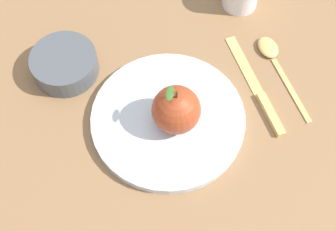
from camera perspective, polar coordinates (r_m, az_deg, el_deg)
ground_plane at (r=0.75m, az=1.91°, el=0.62°), size 2.40×2.40×0.00m
dinner_plate at (r=0.73m, az=-0.00°, el=-0.41°), size 0.25×0.25×0.02m
apple at (r=0.68m, az=1.05°, el=0.73°), size 0.08×0.08×0.09m
side_bowl at (r=0.79m, az=-13.08°, el=6.56°), size 0.11×0.11×0.04m
knife at (r=0.77m, az=11.53°, el=2.86°), size 0.08×0.21×0.01m
spoon at (r=0.82m, az=13.26°, el=7.28°), size 0.08×0.18×0.01m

